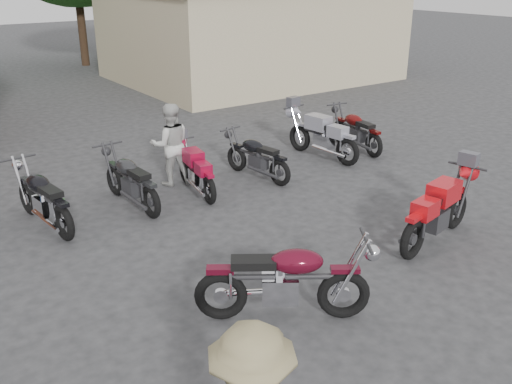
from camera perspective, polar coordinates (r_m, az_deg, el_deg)
ground at (r=8.05m, az=10.78°, el=-11.31°), size 90.00×90.00×0.00m
stucco_building at (r=23.92m, az=-0.57°, el=15.51°), size 10.00×8.00×3.50m
vintage_motorcycle at (r=7.39m, az=3.04°, el=-8.35°), size 2.23×1.84×1.28m
sportbike at (r=9.87m, az=17.79°, el=-1.50°), size 2.24×1.14×1.24m
helmet at (r=7.03m, az=-1.39°, el=-15.19°), size 0.27×0.27×0.23m
person_light at (r=12.02m, az=-8.54°, el=4.71°), size 1.00×0.88×1.74m
row_bike_2 at (r=10.67m, az=-20.59°, el=-0.28°), size 0.93×2.11×1.19m
row_bike_3 at (r=11.12m, az=-12.47°, el=1.43°), size 0.78×2.03×1.15m
row_bike_4 at (r=11.60m, az=-6.05°, el=2.40°), size 0.86×1.87×1.05m
row_bike_5 at (r=12.35m, az=0.03°, el=3.78°), size 0.90×1.91×1.06m
row_bike_6 at (r=13.76m, az=6.59°, el=5.88°), size 0.93×2.18×1.23m
row_bike_7 at (r=14.54m, az=9.97°, el=6.32°), size 0.89×1.99×1.11m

